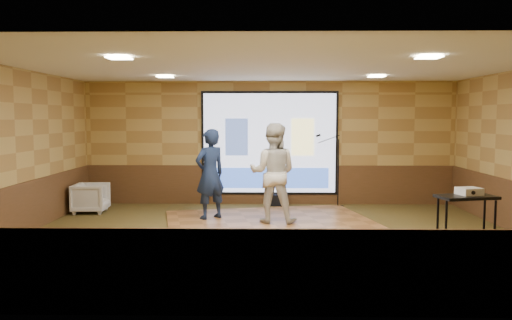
{
  "coord_description": "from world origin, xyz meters",
  "views": [
    {
      "loc": [
        -0.12,
        -8.67,
        2.12
      ],
      "look_at": [
        -0.29,
        0.95,
        1.3
      ],
      "focal_mm": 35.0,
      "sensor_mm": 36.0,
      "label": 1
    }
  ],
  "objects_px": {
    "projector_screen": "(270,144)",
    "mic_stand": "(336,186)",
    "player_right": "(273,173)",
    "projector": "(469,191)",
    "dance_floor": "(271,222)",
    "duffel_bag": "(279,200)",
    "player_left": "(210,174)",
    "banquet_chair": "(91,198)",
    "av_table": "(466,213)"
  },
  "relations": [
    {
      "from": "banquet_chair",
      "to": "player_right",
      "type": "bearing_deg",
      "value": -108.04
    },
    {
      "from": "projector_screen",
      "to": "dance_floor",
      "type": "distance_m",
      "value": 2.61
    },
    {
      "from": "projector",
      "to": "duffel_bag",
      "type": "bearing_deg",
      "value": 108.66
    },
    {
      "from": "player_left",
      "to": "mic_stand",
      "type": "relative_size",
      "value": 1.07
    },
    {
      "from": "av_table",
      "to": "dance_floor",
      "type": "bearing_deg",
      "value": 143.11
    },
    {
      "from": "mic_stand",
      "to": "player_right",
      "type": "bearing_deg",
      "value": -119.82
    },
    {
      "from": "av_table",
      "to": "player_right",
      "type": "bearing_deg",
      "value": 143.46
    },
    {
      "from": "player_right",
      "to": "projector",
      "type": "xyz_separation_m",
      "value": [
        3.02,
        -2.13,
        -0.04
      ]
    },
    {
      "from": "projector_screen",
      "to": "mic_stand",
      "type": "distance_m",
      "value": 1.88
    },
    {
      "from": "player_left",
      "to": "duffel_bag",
      "type": "relative_size",
      "value": 4.32
    },
    {
      "from": "dance_floor",
      "to": "player_left",
      "type": "relative_size",
      "value": 2.21
    },
    {
      "from": "dance_floor",
      "to": "projector",
      "type": "xyz_separation_m",
      "value": [
        3.06,
        -2.19,
        0.96
      ]
    },
    {
      "from": "banquet_chair",
      "to": "duffel_bag",
      "type": "height_order",
      "value": "banquet_chair"
    },
    {
      "from": "player_right",
      "to": "duffel_bag",
      "type": "height_order",
      "value": "player_right"
    },
    {
      "from": "player_left",
      "to": "duffel_bag",
      "type": "xyz_separation_m",
      "value": [
        1.47,
        1.7,
        -0.82
      ]
    },
    {
      "from": "banquet_chair",
      "to": "dance_floor",
      "type": "bearing_deg",
      "value": -107.41
    },
    {
      "from": "mic_stand",
      "to": "duffel_bag",
      "type": "bearing_deg",
      "value": -176.35
    },
    {
      "from": "dance_floor",
      "to": "duffel_bag",
      "type": "bearing_deg",
      "value": 83.84
    },
    {
      "from": "dance_floor",
      "to": "player_right",
      "type": "height_order",
      "value": "player_right"
    },
    {
      "from": "projector_screen",
      "to": "banquet_chair",
      "type": "height_order",
      "value": "projector_screen"
    },
    {
      "from": "av_table",
      "to": "projector_screen",
      "type": "bearing_deg",
      "value": 124.25
    },
    {
      "from": "projector",
      "to": "mic_stand",
      "type": "xyz_separation_m",
      "value": [
        -1.49,
        4.05,
        -0.48
      ]
    },
    {
      "from": "player_right",
      "to": "projector_screen",
      "type": "bearing_deg",
      "value": -80.23
    },
    {
      "from": "player_left",
      "to": "player_right",
      "type": "bearing_deg",
      "value": 126.9
    },
    {
      "from": "projector_screen",
      "to": "mic_stand",
      "type": "xyz_separation_m",
      "value": [
        1.58,
        -0.31,
        -0.98
      ]
    },
    {
      "from": "duffel_bag",
      "to": "player_left",
      "type": "bearing_deg",
      "value": -130.79
    },
    {
      "from": "player_right",
      "to": "av_table",
      "type": "distance_m",
      "value": 3.7
    },
    {
      "from": "dance_floor",
      "to": "duffel_bag",
      "type": "distance_m",
      "value": 2.0
    },
    {
      "from": "player_left",
      "to": "projector",
      "type": "relative_size",
      "value": 5.54
    },
    {
      "from": "av_table",
      "to": "duffel_bag",
      "type": "height_order",
      "value": "av_table"
    },
    {
      "from": "projector_screen",
      "to": "player_right",
      "type": "height_order",
      "value": "projector_screen"
    },
    {
      "from": "dance_floor",
      "to": "banquet_chair",
      "type": "distance_m",
      "value": 4.15
    },
    {
      "from": "av_table",
      "to": "player_left",
      "type": "bearing_deg",
      "value": 149.3
    },
    {
      "from": "player_left",
      "to": "projector_screen",
      "type": "bearing_deg",
      "value": -162.05
    },
    {
      "from": "av_table",
      "to": "mic_stand",
      "type": "distance_m",
      "value": 4.36
    },
    {
      "from": "projector",
      "to": "mic_stand",
      "type": "distance_m",
      "value": 4.35
    },
    {
      "from": "projector_screen",
      "to": "dance_floor",
      "type": "height_order",
      "value": "projector_screen"
    },
    {
      "from": "player_right",
      "to": "dance_floor",
      "type": "bearing_deg",
      "value": -46.98
    },
    {
      "from": "player_left",
      "to": "dance_floor",
      "type": "bearing_deg",
      "value": 128.96
    },
    {
      "from": "projector_screen",
      "to": "projector",
      "type": "bearing_deg",
      "value": -54.84
    },
    {
      "from": "av_table",
      "to": "mic_stand",
      "type": "xyz_separation_m",
      "value": [
        -1.43,
        4.11,
        -0.14
      ]
    },
    {
      "from": "duffel_bag",
      "to": "mic_stand",
      "type": "bearing_deg",
      "value": -5.03
    },
    {
      "from": "av_table",
      "to": "projector",
      "type": "xyz_separation_m",
      "value": [
        0.06,
        0.06,
        0.34
      ]
    },
    {
      "from": "projector_screen",
      "to": "player_left",
      "type": "distance_m",
      "value": 2.32
    },
    {
      "from": "player_left",
      "to": "duffel_bag",
      "type": "height_order",
      "value": "player_left"
    },
    {
      "from": "mic_stand",
      "to": "player_left",
      "type": "bearing_deg",
      "value": -142.01
    },
    {
      "from": "dance_floor",
      "to": "projector",
      "type": "relative_size",
      "value": 12.23
    },
    {
      "from": "mic_stand",
      "to": "duffel_bag",
      "type": "xyz_separation_m",
      "value": [
        -1.35,
        0.12,
        -0.36
      ]
    },
    {
      "from": "projector_screen",
      "to": "mic_stand",
      "type": "height_order",
      "value": "projector_screen"
    },
    {
      "from": "mic_stand",
      "to": "dance_floor",
      "type": "bearing_deg",
      "value": -121.4
    }
  ]
}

